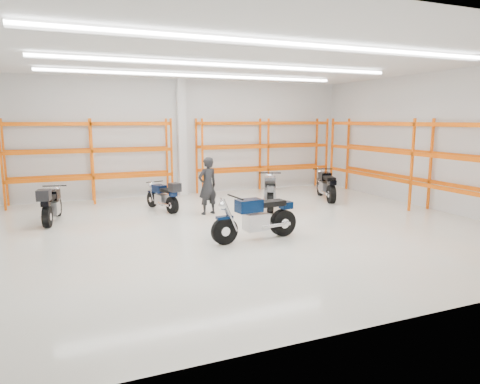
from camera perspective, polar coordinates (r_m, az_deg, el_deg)
name	(u,v)px	position (r m, az deg, el deg)	size (l,w,h in m)	color
ground	(237,228)	(11.82, -0.34, -4.86)	(14.00, 14.00, 0.00)	silver
room_shell	(237,107)	(11.47, -0.41, 11.25)	(14.02, 12.02, 4.51)	silver
motorcycle_main	(259,218)	(10.63, 2.52, -3.53)	(2.35, 0.78, 1.15)	black
motorcycle_back_a	(51,205)	(13.45, -23.91, -1.63)	(0.78, 2.13, 1.09)	black
motorcycle_back_b	(164,197)	(14.12, -10.08, -0.62)	(0.89, 1.91, 1.00)	black
motorcycle_back_c	(270,193)	(14.38, 4.00, -0.08)	(1.18, 2.17, 1.14)	black
motorcycle_back_d	(326,186)	(16.18, 11.43, 0.78)	(1.02, 2.18, 1.11)	black
standing_man	(208,186)	(13.45, -4.34, 0.83)	(0.66, 0.43, 1.81)	black
structural_column	(182,138)	(16.99, -7.76, 7.17)	(0.32, 0.32, 4.50)	white
pallet_racking_back_left	(91,153)	(16.16, -19.19, 4.95)	(5.67, 0.87, 3.00)	orange
pallet_racking_back_right	(264,148)	(17.87, 3.22, 5.87)	(5.67, 0.87, 3.00)	orange
pallet_racking_side	(422,155)	(15.15, 23.10, 4.54)	(0.87, 9.07, 3.00)	orange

